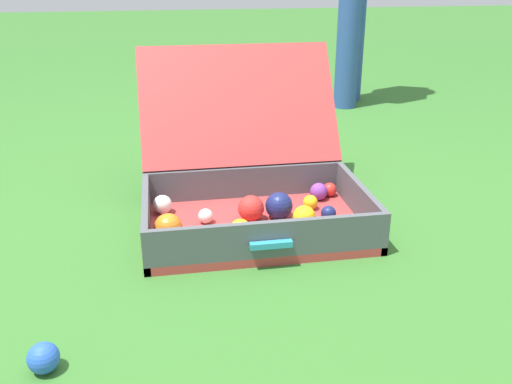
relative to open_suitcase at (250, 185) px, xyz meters
name	(u,v)px	position (x,y,z in m)	size (l,w,h in m)	color
ground_plane	(227,242)	(-0.09, -0.15, -0.11)	(16.00, 16.00, 0.00)	#336B28
open_suitcase	(250,185)	(0.00, 0.00, 0.00)	(0.65, 0.70, 0.48)	#B23838
stray_ball_on_grass	(43,358)	(-0.51, -0.62, -0.08)	(0.06, 0.06, 0.06)	blue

